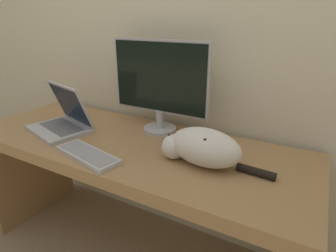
{
  "coord_description": "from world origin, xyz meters",
  "views": [
    {
      "loc": [
        0.78,
        -0.7,
        1.31
      ],
      "look_at": [
        0.23,
        0.29,
        0.86
      ],
      "focal_mm": 30.0,
      "sensor_mm": 36.0,
      "label": 1
    }
  ],
  "objects_px": {
    "external_keyboard": "(87,155)",
    "cat": "(202,147)",
    "laptop": "(63,121)",
    "monitor": "(160,84)"
  },
  "relations": [
    {
      "from": "external_keyboard",
      "to": "cat",
      "type": "distance_m",
      "value": 0.51
    },
    {
      "from": "monitor",
      "to": "cat",
      "type": "relative_size",
      "value": 1.12
    },
    {
      "from": "monitor",
      "to": "external_keyboard",
      "type": "height_order",
      "value": "monitor"
    },
    {
      "from": "laptop",
      "to": "monitor",
      "type": "bearing_deg",
      "value": 43.16
    },
    {
      "from": "monitor",
      "to": "cat",
      "type": "xyz_separation_m",
      "value": [
        0.34,
        -0.23,
        -0.18
      ]
    },
    {
      "from": "laptop",
      "to": "cat",
      "type": "distance_m",
      "value": 0.81
    },
    {
      "from": "laptop",
      "to": "cat",
      "type": "height_order",
      "value": "laptop"
    },
    {
      "from": "monitor",
      "to": "cat",
      "type": "distance_m",
      "value": 0.45
    },
    {
      "from": "monitor",
      "to": "cat",
      "type": "bearing_deg",
      "value": -34.32
    },
    {
      "from": "laptop",
      "to": "external_keyboard",
      "type": "height_order",
      "value": "laptop"
    }
  ]
}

